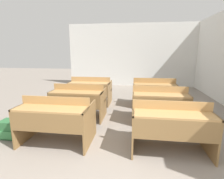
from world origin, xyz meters
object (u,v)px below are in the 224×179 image
Objects in this scene: bench_front_right at (171,124)px; schoolbag at (11,129)px; bench_front_left at (56,118)px; bench_third_left at (91,89)px; bench_second_right at (159,103)px; bench_second_left at (79,100)px; bench_third_right at (154,91)px.

bench_front_right is 3.49× the size of schoolbag.
schoolbag is (-0.95, 0.05, -0.29)m from bench_front_left.
bench_second_right is at bearing -32.05° from bench_third_left.
schoolbag is (-2.86, -1.17, -0.29)m from bench_second_right.
bench_front_right is at bearing -88.82° from bench_second_right.
bench_second_left is (0.01, 1.21, 0.00)m from bench_front_left.
bench_second_right is (1.91, 0.01, 0.00)m from bench_second_left.
bench_front_left is 2.26m from bench_second_right.
bench_front_left is at bearing -128.04° from bench_third_right.
bench_third_right is at bearing 32.93° from bench_second_left.
bench_front_left is 1.00m from schoolbag.
bench_second_left is 2.26m from bench_third_right.
bench_second_right is 1.00× the size of bench_third_left.
bench_second_left is at bearing 89.68° from bench_front_left.
bench_second_right reaches higher than schoolbag.
bench_front_left and bench_second_left have the same top height.
bench_second_left is at bearing -179.76° from bench_second_right.
bench_third_left is at bearing -179.58° from bench_third_right.
bench_third_left reaches higher than schoolbag.
bench_third_left is 1.00× the size of bench_third_right.
bench_second_right is 2.28m from bench_third_left.
bench_second_right is (1.91, 1.21, 0.00)m from bench_front_left.
bench_second_right is (-0.03, 1.22, 0.00)m from bench_front_right.
bench_second_left is (-1.93, 1.21, 0.00)m from bench_front_right.
bench_second_left is 1.91m from bench_second_right.
bench_front_left is 3.49× the size of schoolbag.
bench_front_left is 1.94m from bench_front_right.
bench_third_right is (1.91, 2.44, 0.00)m from bench_front_left.
bench_second_right is 1.00× the size of bench_third_right.
bench_front_right is at bearing -89.25° from bench_third_right.
bench_front_right is 2.44m from bench_third_right.
bench_front_left is 1.00× the size of bench_front_right.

